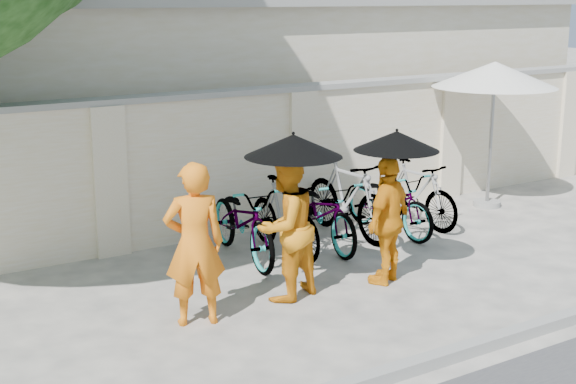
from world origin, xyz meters
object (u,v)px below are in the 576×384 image
monk_left (194,244)px  patio_umbrella (495,76)px  monk_center (286,227)px  monk_right (388,220)px

monk_left → patio_umbrella: bearing=-146.6°
monk_left → monk_center: 1.19m
monk_left → monk_right: monk_left is taller
monk_left → monk_center: bearing=-157.7°
monk_center → monk_right: (1.31, -0.21, -0.07)m
monk_center → monk_right: bearing=154.1°
monk_left → monk_right: 2.50m
monk_left → monk_right: bearing=-165.3°
monk_left → patio_umbrella: patio_umbrella is taller
monk_center → monk_right: 1.33m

